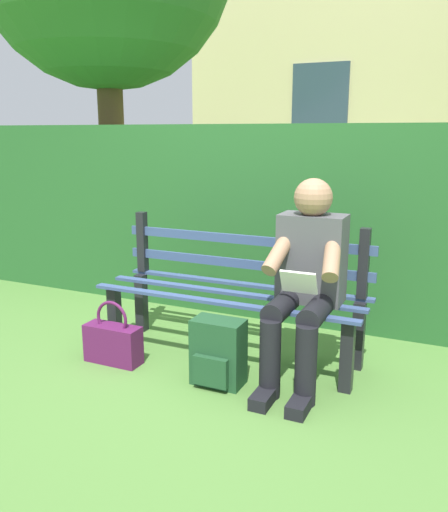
{
  "coord_description": "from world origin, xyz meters",
  "views": [
    {
      "loc": [
        -1.3,
        2.95,
        1.43
      ],
      "look_at": [
        0.0,
        0.1,
        0.69
      ],
      "focal_mm": 37.3,
      "sensor_mm": 36.0,
      "label": 1
    }
  ],
  "objects": [
    {
      "name": "person_seated",
      "position": [
        -0.51,
        0.1,
        0.62
      ],
      "size": [
        0.44,
        0.73,
        1.17
      ],
      "color": "#4C4C51",
      "rests_on": "ground"
    },
    {
      "name": "ground",
      "position": [
        0.0,
        0.0,
        0.0
      ],
      "size": [
        60.0,
        60.0,
        0.0
      ],
      "primitive_type": "plane",
      "color": "#517F38"
    },
    {
      "name": "backpack",
      "position": [
        -0.09,
        0.38,
        0.19
      ],
      "size": [
        0.3,
        0.24,
        0.39
      ],
      "color": "#1E4728",
      "rests_on": "ground"
    },
    {
      "name": "handbag",
      "position": [
        0.64,
        0.39,
        0.13
      ],
      "size": [
        0.37,
        0.14,
        0.41
      ],
      "color": "#59194C",
      "rests_on": "ground"
    },
    {
      "name": "park_bench",
      "position": [
        0.0,
        -0.07,
        0.42
      ],
      "size": [
        1.72,
        0.49,
        0.87
      ],
      "color": "black",
      "rests_on": "ground"
    },
    {
      "name": "hedge_backdrop",
      "position": [
        0.13,
        -1.11,
        0.78
      ],
      "size": [
        5.9,
        0.81,
        1.59
      ],
      "color": "#265B28",
      "rests_on": "ground"
    }
  ]
}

